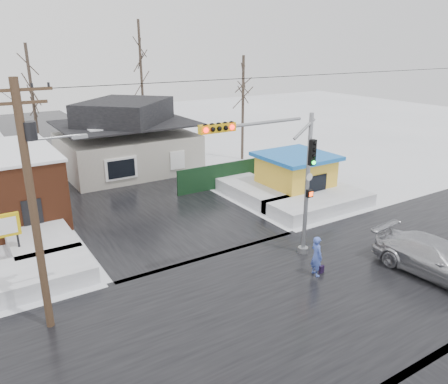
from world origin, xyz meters
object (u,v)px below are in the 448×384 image
kiosk (295,174)px  pedestrian (316,256)px  traffic_signal (283,171)px  car (436,259)px  utility_pole (34,196)px

kiosk → pedestrian: kiosk is taller
traffic_signal → car: traffic_signal is taller
kiosk → pedestrian: (-6.54, -8.97, -0.52)m
traffic_signal → utility_pole: 10.39m
kiosk → car: bearing=-99.6°
traffic_signal → utility_pole: size_ratio=0.78×
utility_pole → kiosk: (17.43, 6.49, -3.65)m
pedestrian → car: 5.36m
pedestrian → car: pedestrian is taller
traffic_signal → kiosk: 10.43m
utility_pole → car: utility_pole is taller
utility_pole → kiosk: bearing=20.4°
traffic_signal → pedestrian: size_ratio=3.72×
traffic_signal → car: 7.91m
car → pedestrian: bearing=142.8°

